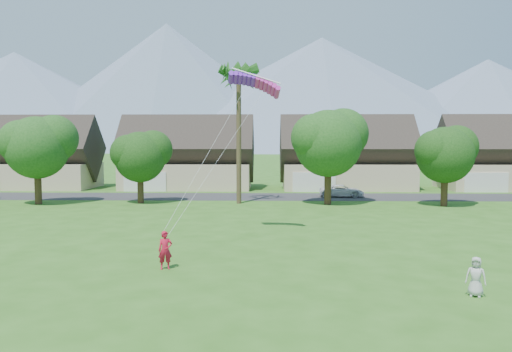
{
  "coord_description": "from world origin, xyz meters",
  "views": [
    {
      "loc": [
        0.64,
        -16.56,
        5.66
      ],
      "look_at": [
        0.0,
        10.0,
        3.8
      ],
      "focal_mm": 35.0,
      "sensor_mm": 36.0,
      "label": 1
    }
  ],
  "objects_px": {
    "kite_flyer": "(165,250)",
    "parafoil_kite": "(255,81)",
    "parked_car": "(342,191)",
    "watcher": "(476,277)"
  },
  "relations": [
    {
      "from": "kite_flyer",
      "to": "watcher",
      "type": "bearing_deg",
      "value": -32.06
    },
    {
      "from": "watcher",
      "to": "parked_car",
      "type": "xyz_separation_m",
      "value": [
        -0.08,
        32.52,
        -0.1
      ]
    },
    {
      "from": "kite_flyer",
      "to": "watcher",
      "type": "relative_size",
      "value": 1.17
    },
    {
      "from": "watcher",
      "to": "parafoil_kite",
      "type": "xyz_separation_m",
      "value": [
        -8.33,
        11.73,
        8.46
      ]
    },
    {
      "from": "kite_flyer",
      "to": "parked_car",
      "type": "bearing_deg",
      "value": 51.86
    },
    {
      "from": "kite_flyer",
      "to": "parafoil_kite",
      "type": "relative_size",
      "value": 0.54
    },
    {
      "from": "parafoil_kite",
      "to": "watcher",
      "type": "bearing_deg",
      "value": -52.07
    },
    {
      "from": "watcher",
      "to": "parked_car",
      "type": "relative_size",
      "value": 0.32
    },
    {
      "from": "parked_car",
      "to": "parafoil_kite",
      "type": "distance_m",
      "value": 23.95
    },
    {
      "from": "kite_flyer",
      "to": "parafoil_kite",
      "type": "bearing_deg",
      "value": 49.5
    }
  ]
}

